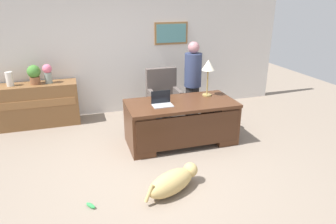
% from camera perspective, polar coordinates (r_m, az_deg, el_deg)
% --- Properties ---
extents(ground_plane, '(12.00, 12.00, 0.00)m').
position_cam_1_polar(ground_plane, '(4.60, -1.65, -10.36)').
color(ground_plane, gray).
extents(back_wall, '(7.00, 0.16, 2.70)m').
position_cam_1_polar(back_wall, '(6.56, -8.01, 11.64)').
color(back_wall, silver).
rests_on(back_wall, ground_plane).
extents(desk, '(1.81, 0.88, 0.73)m').
position_cam_1_polar(desk, '(5.17, 2.51, -1.71)').
color(desk, '#4C2B19').
rests_on(desk, ground_plane).
extents(credenza, '(1.55, 0.50, 0.83)m').
position_cam_1_polar(credenza, '(6.40, -23.27, 1.22)').
color(credenza, brown).
rests_on(credenza, ground_plane).
extents(armchair, '(0.60, 0.59, 1.06)m').
position_cam_1_polar(armchair, '(6.02, -0.81, 2.43)').
color(armchair, '#564C47').
rests_on(armchair, ground_plane).
extents(person_standing, '(0.32, 0.32, 1.61)m').
position_cam_1_polar(person_standing, '(5.84, 4.61, 5.34)').
color(person_standing, '#262323').
rests_on(person_standing, ground_plane).
extents(dog_lying, '(0.83, 0.58, 0.30)m').
position_cam_1_polar(dog_lying, '(4.02, 0.94, -12.80)').
color(dog_lying, tan).
rests_on(dog_lying, ground_plane).
extents(laptop, '(0.32, 0.22, 0.22)m').
position_cam_1_polar(laptop, '(4.92, -1.16, 1.93)').
color(laptop, '#B2B5BA').
rests_on(laptop, desk).
extents(desk_lamp, '(0.22, 0.22, 0.64)m').
position_cam_1_polar(desk_lamp, '(5.32, 7.49, 8.24)').
color(desk_lamp, '#9E8447').
rests_on(desk_lamp, desk).
extents(vase_with_flowers, '(0.17, 0.17, 0.36)m').
position_cam_1_polar(vase_with_flowers, '(6.21, -21.51, 6.85)').
color(vase_with_flowers, gray).
rests_on(vase_with_flowers, credenza).
extents(vase_empty, '(0.13, 0.13, 0.26)m').
position_cam_1_polar(vase_empty, '(6.32, -27.44, 5.48)').
color(vase_empty, silver).
rests_on(vase_empty, credenza).
extents(potted_plant, '(0.24, 0.24, 0.36)m').
position_cam_1_polar(potted_plant, '(6.24, -23.67, 6.55)').
color(potted_plant, brown).
rests_on(potted_plant, credenza).
extents(dog_toy_plush, '(0.13, 0.15, 0.05)m').
position_cam_1_polar(dog_toy_plush, '(3.96, -14.19, -16.54)').
color(dog_toy_plush, green).
rests_on(dog_toy_plush, ground_plane).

